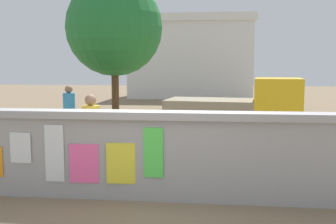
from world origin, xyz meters
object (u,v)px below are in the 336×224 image
object	(u,v)px
tree_roadside	(114,28)
person_walking	(91,126)
bicycle_near	(91,144)
person_bystander	(69,107)
auto_rickshaw_truck	(240,113)
motorcycle	(225,156)

from	to	relation	value
tree_roadside	person_walking	bearing A→B (deg)	-79.22
bicycle_near	person_bystander	distance (m)	2.57
bicycle_near	person_bystander	bearing A→B (deg)	121.14
auto_rickshaw_truck	motorcycle	xyz separation A→B (m)	(-0.51, -3.44, -0.44)
person_bystander	auto_rickshaw_truck	bearing A→B (deg)	-0.14
bicycle_near	person_walking	world-z (taller)	person_walking
motorcycle	person_walking	xyz separation A→B (m)	(-2.62, 0.03, 0.52)
bicycle_near	tree_roadside	world-z (taller)	tree_roadside
person_walking	tree_roadside	xyz separation A→B (m)	(-1.58, 8.32, 2.71)
auto_rickshaw_truck	person_bystander	world-z (taller)	auto_rickshaw_truck
auto_rickshaw_truck	tree_roadside	distance (m)	7.35
person_bystander	tree_roadside	xyz separation A→B (m)	(0.14, 4.89, 2.71)
person_walking	tree_roadside	bearing A→B (deg)	100.78
auto_rickshaw_truck	person_walking	xyz separation A→B (m)	(-3.12, -3.41, 0.09)
bicycle_near	person_bystander	xyz separation A→B (m)	(-1.29, 2.14, 0.62)
bicycle_near	motorcycle	bearing A→B (deg)	-23.39
motorcycle	tree_roadside	bearing A→B (deg)	116.71
person_walking	bicycle_near	bearing A→B (deg)	108.51
person_walking	person_bystander	world-z (taller)	same
motorcycle	bicycle_near	bearing A→B (deg)	156.61
auto_rickshaw_truck	person_walking	bearing A→B (deg)	-132.49
auto_rickshaw_truck	person_walking	world-z (taller)	auto_rickshaw_truck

